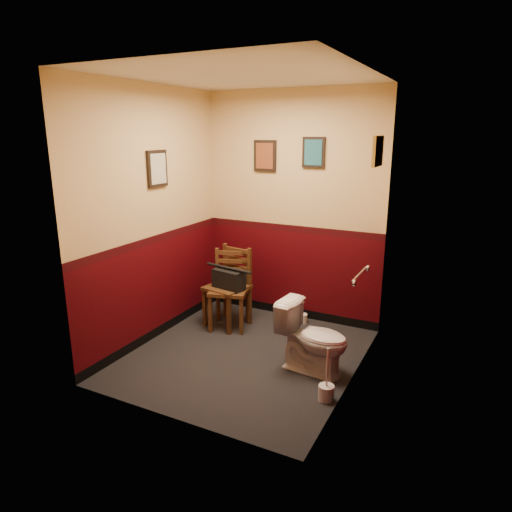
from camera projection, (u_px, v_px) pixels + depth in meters
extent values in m
cube|color=black|center=(245.00, 355.00, 4.69)|extent=(2.20, 2.40, 0.00)
cube|color=silver|center=(243.00, 75.00, 3.98)|extent=(2.20, 2.40, 0.00)
cube|color=#390409|center=(292.00, 208.00, 5.37)|extent=(2.20, 0.00, 2.70)
cube|color=#390409|center=(166.00, 256.00, 3.30)|extent=(2.20, 0.00, 2.70)
cube|color=#390409|center=(152.00, 217.00, 4.81)|extent=(0.00, 2.40, 2.70)
cube|color=#390409|center=(359.00, 238.00, 3.86)|extent=(0.00, 2.40, 2.70)
cylinder|color=silver|center=(359.00, 275.00, 4.19)|extent=(0.03, 0.50, 0.03)
cylinder|color=silver|center=(354.00, 283.00, 3.97)|extent=(0.02, 0.06, 0.06)
cylinder|color=silver|center=(368.00, 268.00, 4.40)|extent=(0.02, 0.06, 0.06)
cube|color=black|center=(265.00, 156.00, 5.35)|extent=(0.28, 0.03, 0.36)
cube|color=brown|center=(264.00, 156.00, 5.33)|extent=(0.22, 0.01, 0.30)
cube|color=black|center=(314.00, 152.00, 5.07)|extent=(0.26, 0.03, 0.34)
cube|color=#1F5866|center=(313.00, 153.00, 5.06)|extent=(0.20, 0.01, 0.28)
cube|color=black|center=(157.00, 169.00, 4.76)|extent=(0.03, 0.30, 0.38)
cube|color=#B7AE90|center=(158.00, 169.00, 4.75)|extent=(0.01, 0.24, 0.31)
cube|color=olive|center=(378.00, 151.00, 4.20)|extent=(0.03, 0.34, 0.28)
cube|color=#B7AE90|center=(376.00, 151.00, 4.20)|extent=(0.01, 0.28, 0.22)
imported|color=white|center=(313.00, 338.00, 4.31)|extent=(0.72, 0.44, 0.67)
cylinder|color=silver|center=(326.00, 393.00, 3.90)|extent=(0.13, 0.13, 0.13)
cylinder|color=silver|center=(327.00, 369.00, 3.84)|extent=(0.02, 0.02, 0.38)
cube|color=brown|center=(227.00, 288.00, 5.31)|extent=(0.51, 0.51, 0.04)
cube|color=brown|center=(205.00, 308.00, 5.34)|extent=(0.05, 0.05, 0.47)
cube|color=brown|center=(226.00, 299.00, 5.63)|extent=(0.05, 0.05, 0.47)
cube|color=brown|center=(229.00, 315.00, 5.12)|extent=(0.05, 0.05, 0.47)
cube|color=brown|center=(249.00, 305.00, 5.41)|extent=(0.05, 0.05, 0.47)
cube|color=brown|center=(225.00, 262.00, 5.51)|extent=(0.05, 0.04, 0.47)
cube|color=brown|center=(250.00, 268.00, 5.29)|extent=(0.05, 0.04, 0.47)
cube|color=brown|center=(237.00, 275.00, 5.43)|extent=(0.35, 0.09, 0.05)
cube|color=brown|center=(237.00, 267.00, 5.40)|extent=(0.35, 0.09, 0.05)
cube|color=brown|center=(237.00, 259.00, 5.38)|extent=(0.35, 0.09, 0.05)
cube|color=brown|center=(237.00, 250.00, 5.35)|extent=(0.35, 0.09, 0.05)
cube|color=brown|center=(229.00, 291.00, 5.26)|extent=(0.53, 0.53, 0.04)
cube|color=brown|center=(210.00, 314.00, 5.18)|extent=(0.05, 0.05, 0.45)
cube|color=brown|center=(218.00, 302.00, 5.52)|extent=(0.05, 0.05, 0.45)
cube|color=brown|center=(241.00, 316.00, 5.12)|extent=(0.05, 0.05, 0.45)
cube|color=brown|center=(247.00, 304.00, 5.46)|extent=(0.05, 0.05, 0.45)
cube|color=brown|center=(217.00, 267.00, 5.41)|extent=(0.05, 0.05, 0.45)
cube|color=brown|center=(247.00, 268.00, 5.35)|extent=(0.05, 0.05, 0.45)
cube|color=brown|center=(232.00, 277.00, 5.41)|extent=(0.33, 0.12, 0.05)
cube|color=brown|center=(232.00, 269.00, 5.38)|extent=(0.33, 0.12, 0.05)
cube|color=brown|center=(232.00, 261.00, 5.36)|extent=(0.33, 0.12, 0.05)
cube|color=brown|center=(232.00, 253.00, 5.33)|extent=(0.33, 0.12, 0.05)
cube|color=black|center=(229.00, 280.00, 5.23)|extent=(0.39, 0.24, 0.23)
cylinder|color=black|center=(229.00, 268.00, 5.19)|extent=(0.32, 0.09, 0.03)
cylinder|color=silver|center=(292.00, 316.00, 5.54)|extent=(0.12, 0.12, 0.11)
cylinder|color=silver|center=(302.00, 318.00, 5.48)|extent=(0.12, 0.12, 0.11)
cylinder|color=silver|center=(297.00, 309.00, 5.47)|extent=(0.12, 0.12, 0.11)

